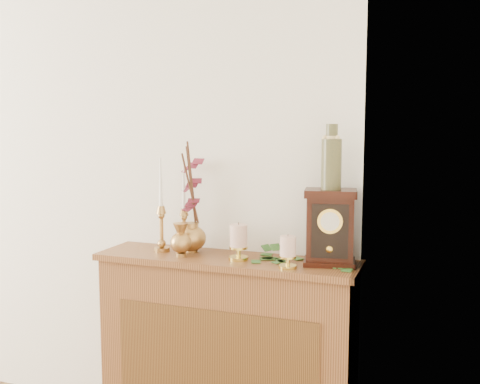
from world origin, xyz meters
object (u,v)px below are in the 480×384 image
at_px(candlestick_left, 161,221).
at_px(ceramic_vase, 331,160).
at_px(bud_vase, 181,240).
at_px(ginger_jar, 192,202).
at_px(candlestick_center, 184,222).
at_px(mantel_clock, 330,228).

bearing_deg(candlestick_left, ceramic_vase, 1.66).
relative_size(bud_vase, ginger_jar, 0.30).
xyz_separation_m(bud_vase, ceramic_vase, (0.68, 0.10, 0.38)).
relative_size(candlestick_left, bud_vase, 2.88).
bearing_deg(bud_vase, candlestick_left, 152.83).
xyz_separation_m(candlestick_left, ginger_jar, (0.13, 0.07, 0.09)).
distance_m(bud_vase, ceramic_vase, 0.79).
bearing_deg(ceramic_vase, candlestick_center, 176.61).
relative_size(candlestick_center, ceramic_vase, 1.49).
bearing_deg(candlestick_left, bud_vase, -27.17).
xyz_separation_m(candlestick_center, bud_vase, (0.05, -0.14, -0.06)).
distance_m(candlestick_left, candlestick_center, 0.11).
relative_size(candlestick_left, mantel_clock, 1.37).
bearing_deg(candlestick_left, ginger_jar, 28.45).
relative_size(bud_vase, ceramic_vase, 0.56).
bearing_deg(mantel_clock, ginger_jar, 165.49).
bearing_deg(candlestick_center, ceramic_vase, -3.39).
bearing_deg(mantel_clock, candlestick_center, 166.15).
xyz_separation_m(candlestick_left, ceramic_vase, (0.82, 0.02, 0.31)).
distance_m(candlestick_left, bud_vase, 0.17).
height_order(ginger_jar, mantel_clock, ginger_jar).
bearing_deg(candlestick_center, mantel_clock, -3.62).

